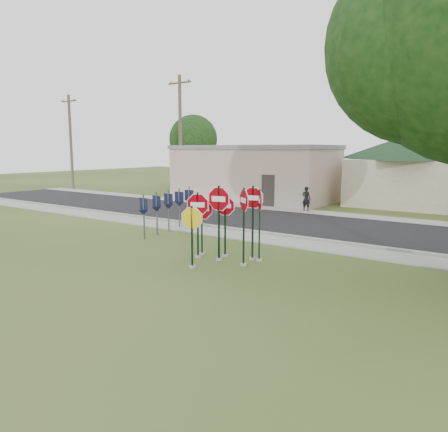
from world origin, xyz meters
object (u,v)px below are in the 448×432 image
Objects in this scene: stop_sign_center at (219,211)px; stop_sign_yellow at (192,230)px; utility_pole_near at (180,135)px; pedestrian at (306,199)px; stop_sign_left at (198,215)px.

stop_sign_yellow is at bearing -95.35° from stop_sign_center.
utility_pole_near reaches higher than stop_sign_center.
stop_sign_yellow reaches higher than pedestrian.
stop_sign_left reaches higher than stop_sign_yellow.
stop_sign_center is 19.74m from utility_pole_near.
stop_sign_left is 13.15m from pedestrian.
utility_pole_near is at bearing 133.12° from stop_sign_left.
utility_pole_near is at bearing 135.21° from stop_sign_center.
pedestrian is at bearing 101.76° from stop_sign_center.
stop_sign_center is at bearing 84.65° from stop_sign_yellow.
stop_sign_center reaches higher than stop_sign_yellow.
stop_sign_yellow is (-0.12, -1.33, -0.48)m from stop_sign_center.
stop_sign_left reaches higher than pedestrian.
stop_sign_center is 1.11× the size of stop_sign_left.
stop_sign_center reaches higher than stop_sign_left.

